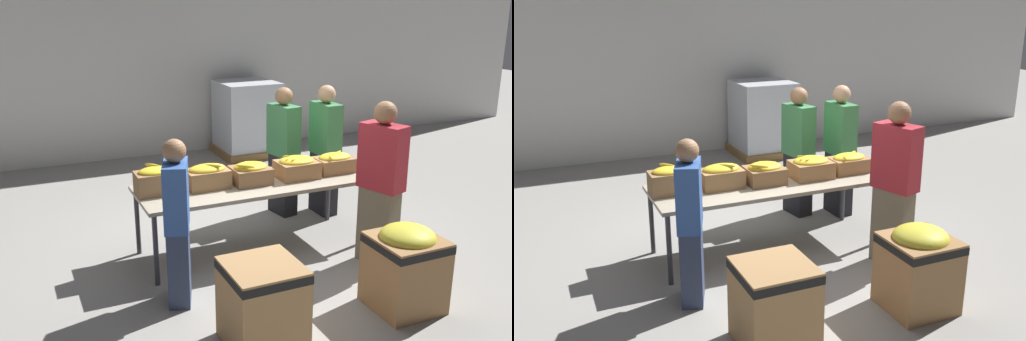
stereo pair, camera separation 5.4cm
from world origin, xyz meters
TOP-DOWN VIEW (x-y plane):
  - ground_plane at (0.00, 0.00)m, footprint 30.00×30.00m
  - wall_back at (0.00, 4.26)m, footprint 16.00×0.08m
  - sorting_table at (0.00, 0.00)m, footprint 2.48×0.89m
  - banana_box_0 at (-1.02, 0.08)m, footprint 0.42×0.29m
  - banana_box_1 at (-0.50, 0.04)m, footprint 0.44×0.29m
  - banana_box_2 at (-0.04, -0.01)m, footprint 0.40×0.35m
  - banana_box_3 at (0.50, -0.03)m, footprint 0.44×0.34m
  - banana_box_4 at (0.99, -0.02)m, footprint 0.44×0.32m
  - volunteer_0 at (1.26, 0.64)m, footprint 0.23×0.45m
  - volunteer_1 at (-1.07, -0.76)m, footprint 0.33×0.45m
  - volunteer_2 at (1.04, -0.82)m, footprint 0.36×0.50m
  - volunteer_3 at (0.78, 0.83)m, footprint 0.29×0.46m
  - donation_bin_0 at (-0.66, -1.67)m, footprint 0.58×0.58m
  - donation_bin_1 at (0.72, -1.67)m, footprint 0.58×0.58m
  - pallet_stack_0 at (1.49, 3.61)m, footprint 1.04×1.04m

SIDE VIEW (x-z plane):
  - ground_plane at x=0.00m, z-range 0.00..0.00m
  - donation_bin_0 at x=-0.66m, z-range 0.03..0.72m
  - donation_bin_1 at x=0.72m, z-range 0.02..0.80m
  - pallet_stack_0 at x=1.49m, z-range -0.01..1.26m
  - sorting_table at x=0.00m, z-range 0.33..1.10m
  - volunteer_1 at x=-1.07m, z-range 0.00..1.52m
  - volunteer_3 at x=0.78m, z-range 0.00..1.61m
  - volunteer_0 at x=1.26m, z-range 0.00..1.63m
  - volunteer_2 at x=1.04m, z-range -0.01..1.69m
  - banana_box_4 at x=0.99m, z-range 0.76..0.99m
  - banana_box_2 at x=-0.04m, z-range 0.76..1.00m
  - banana_box_3 at x=0.50m, z-range 0.76..1.01m
  - banana_box_1 at x=-0.50m, z-range 0.76..1.03m
  - banana_box_0 at x=-1.02m, z-range 0.76..1.05m
  - wall_back at x=0.00m, z-range 0.00..4.00m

